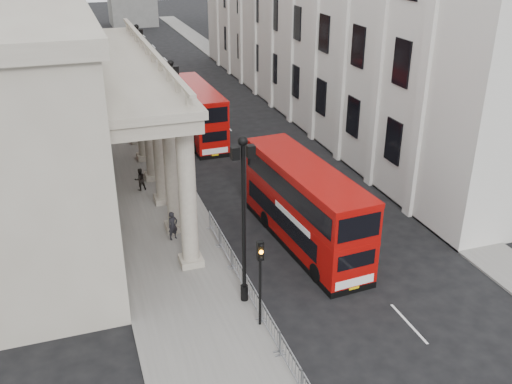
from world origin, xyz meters
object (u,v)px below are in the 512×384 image
(pedestrian_c, at_px, (163,183))
(lamp_post_south, at_px, (243,211))
(traffic_light, at_px, (260,268))
(bus_near, at_px, (305,204))
(lamp_post_north, at_px, (140,63))
(pedestrian_a, at_px, (173,226))
(pedestrian_b, at_px, (140,179))
(bus_far, at_px, (197,112))
(lamp_post_mid, at_px, (173,111))

(pedestrian_c, bearing_deg, lamp_post_south, -55.23)
(lamp_post_south, xyz_separation_m, traffic_light, (0.10, -2.02, -1.80))
(bus_near, bearing_deg, traffic_light, -131.42)
(lamp_post_north, xyz_separation_m, pedestrian_a, (-2.07, -25.07, -3.94))
(lamp_post_south, distance_m, pedestrian_b, 15.13)
(bus_far, bearing_deg, bus_near, -86.92)
(lamp_post_north, height_order, pedestrian_b, lamp_post_north)
(pedestrian_a, relative_size, pedestrian_c, 1.02)
(lamp_post_north, xyz_separation_m, pedestrian_c, (-1.53, -18.95, -3.96))
(bus_near, bearing_deg, lamp_post_mid, 108.59)
(bus_near, bearing_deg, bus_far, 90.29)
(traffic_light, xyz_separation_m, pedestrian_b, (-2.97, 16.33, -2.20))
(lamp_post_north, bearing_deg, traffic_light, -89.83)
(traffic_light, xyz_separation_m, bus_near, (4.81, 6.33, -0.65))
(bus_far, bearing_deg, lamp_post_mid, -115.19)
(pedestrian_c, bearing_deg, pedestrian_a, -66.94)
(pedestrian_a, distance_m, pedestrian_c, 6.15)
(pedestrian_a, height_order, pedestrian_b, pedestrian_a)
(traffic_light, height_order, pedestrian_b, traffic_light)
(lamp_post_south, xyz_separation_m, lamp_post_mid, (0.00, 16.00, 0.00))
(pedestrian_b, bearing_deg, lamp_post_mid, -162.21)
(lamp_post_mid, distance_m, pedestrian_a, 10.11)
(lamp_post_mid, height_order, bus_near, lamp_post_mid)
(traffic_light, distance_m, pedestrian_c, 15.31)
(lamp_post_mid, bearing_deg, pedestrian_c, -117.43)
(bus_far, distance_m, pedestrian_b, 11.37)
(lamp_post_mid, bearing_deg, lamp_post_north, 90.00)
(traffic_light, relative_size, bus_near, 0.39)
(traffic_light, bearing_deg, pedestrian_b, 100.31)
(traffic_light, distance_m, pedestrian_b, 16.74)
(lamp_post_south, relative_size, lamp_post_north, 1.00)
(bus_near, xyz_separation_m, pedestrian_c, (-6.44, 8.73, -1.51))
(traffic_light, distance_m, bus_near, 7.98)
(lamp_post_north, height_order, bus_near, lamp_post_north)
(lamp_post_south, relative_size, pedestrian_c, 5.01)
(lamp_post_south, bearing_deg, pedestrian_a, 106.63)
(pedestrian_a, xyz_separation_m, pedestrian_c, (0.54, 6.12, -0.02))
(bus_near, height_order, pedestrian_c, bus_near)
(bus_far, height_order, pedestrian_a, bus_far)
(lamp_post_north, bearing_deg, pedestrian_b, -99.22)
(bus_far, distance_m, pedestrian_a, 17.68)
(pedestrian_b, bearing_deg, pedestrian_c, 124.01)
(pedestrian_a, bearing_deg, pedestrian_b, 72.60)
(pedestrian_a, bearing_deg, traffic_light, -99.97)
(bus_near, xyz_separation_m, bus_far, (-1.52, 19.37, -0.12))
(lamp_post_north, height_order, pedestrian_a, lamp_post_north)
(lamp_post_north, xyz_separation_m, bus_near, (4.91, -27.68, -2.45))
(lamp_post_south, xyz_separation_m, lamp_post_north, (0.00, 32.00, 0.00))
(lamp_post_south, height_order, pedestrian_c, lamp_post_south)
(traffic_light, bearing_deg, bus_far, 82.71)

